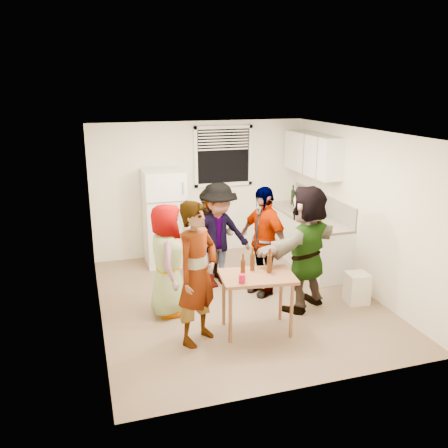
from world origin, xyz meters
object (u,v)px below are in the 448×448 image
object	(u,v)px
guest_orange	(303,306)
kettle	(297,210)
blue_cup	(314,227)
serving_table	(256,330)
trash_bin	(357,287)
refrigerator	(164,218)
beer_bottle_counter	(319,225)
guest_grey	(169,312)
guest_black	(262,292)
guest_back_left	(212,280)
beer_bottle_table	(269,273)
red_cup	(242,282)
wine_bottle	(292,205)
guest_stripe	(198,340)
guest_back_right	(218,285)

from	to	relation	value
guest_orange	kettle	bearing A→B (deg)	-140.30
blue_cup	serving_table	size ratio (longest dim) A/B	0.12
trash_bin	blue_cup	bearing A→B (deg)	102.82
refrigerator	beer_bottle_counter	bearing A→B (deg)	-29.95
guest_grey	guest_black	distance (m)	1.54
guest_back_left	kettle	bearing A→B (deg)	33.39
beer_bottle_counter	blue_cup	distance (m)	0.19
kettle	guest_black	size ratio (longest dim) A/B	0.13
beer_bottle_table	red_cup	distance (m)	0.48
wine_bottle	guest_stripe	distance (m)	3.96
kettle	beer_bottle_table	world-z (taller)	kettle
beer_bottle_table	guest_back_left	distance (m)	1.96
trash_bin	guest_stripe	size ratio (longest dim) A/B	0.25
blue_cup	guest_black	world-z (taller)	blue_cup
beer_bottle_table	guest_stripe	bearing A→B (deg)	-177.65
guest_black	guest_stripe	bearing A→B (deg)	-69.17
wine_bottle	serving_table	bearing A→B (deg)	-122.42
guest_stripe	guest_black	world-z (taller)	guest_stripe
trash_bin	red_cup	bearing A→B (deg)	-165.16
guest_back_left	serving_table	bearing A→B (deg)	-72.47
wine_bottle	guest_grey	xyz separation A→B (m)	(-2.82, -2.00, -0.90)
blue_cup	guest_stripe	size ratio (longest dim) A/B	0.06
kettle	guest_orange	distance (m)	2.32
kettle	blue_cup	bearing A→B (deg)	-111.47
guest_back_right	wine_bottle	bearing A→B (deg)	24.44
refrigerator	beer_bottle_table	distance (m)	2.92
guest_grey	refrigerator	bearing A→B (deg)	0.49
beer_bottle_counter	wine_bottle	bearing A→B (deg)	83.77
guest_grey	guest_stripe	distance (m)	0.88
guest_back_right	guest_black	size ratio (longest dim) A/B	0.99
guest_grey	guest_back_right	distance (m)	1.20
trash_bin	guest_black	distance (m)	1.45
beer_bottle_table	guest_stripe	distance (m)	1.25
guest_back_right	blue_cup	bearing A→B (deg)	-17.51
beer_bottle_counter	guest_stripe	xyz separation A→B (m)	(-2.45, -1.48, -0.90)
guest_grey	serving_table	bearing A→B (deg)	-120.59
wine_bottle	guest_black	xyz separation A→B (m)	(-1.29, -1.74, -0.90)
kettle	red_cup	bearing A→B (deg)	-137.52
red_cup	guest_stripe	bearing A→B (deg)	162.90
guest_back_left	trash_bin	bearing A→B (deg)	-24.00
guest_stripe	guest_back_left	world-z (taller)	guest_back_left
red_cup	guest_black	world-z (taller)	red_cup
serving_table	guest_black	world-z (taller)	serving_table
refrigerator	serving_table	world-z (taller)	refrigerator
blue_cup	serving_table	xyz separation A→B (m)	(-1.50, -1.37, -0.90)
beer_bottle_counter	guest_back_left	bearing A→B (deg)	169.44
guest_black	guest_orange	world-z (taller)	guest_orange
kettle	beer_bottle_table	size ratio (longest dim) A/B	0.97
guest_grey	beer_bottle_table	bearing A→B (deg)	-115.04
red_cup	guest_stripe	distance (m)	0.96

